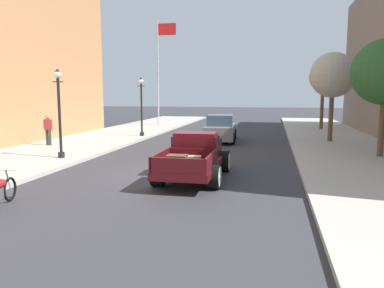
% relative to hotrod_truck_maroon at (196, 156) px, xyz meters
% --- Properties ---
extents(ground_plane, '(140.00, 140.00, 0.00)m').
position_rel_hotrod_truck_maroon_xyz_m(ground_plane, '(-0.84, 0.22, -0.75)').
color(ground_plane, '#333338').
extents(sidewalk_left, '(5.50, 64.00, 0.15)m').
position_rel_hotrod_truck_maroon_xyz_m(sidewalk_left, '(-8.09, 0.22, -0.68)').
color(sidewalk_left, '#ADA89E').
rests_on(sidewalk_left, ground).
extents(hotrod_truck_maroon, '(2.22, 4.96, 1.58)m').
position_rel_hotrod_truck_maroon_xyz_m(hotrod_truck_maroon, '(0.00, 0.00, 0.00)').
color(hotrod_truck_maroon, '#510F14').
rests_on(hotrod_truck_maroon, ground).
extents(car_background_grey, '(2.08, 4.40, 1.65)m').
position_rel_hotrod_truck_maroon_xyz_m(car_background_grey, '(-0.50, 10.16, 0.01)').
color(car_background_grey, slate).
rests_on(car_background_grey, ground).
extents(pedestrian_sidewalk_left, '(0.53, 0.22, 1.65)m').
position_rel_hotrod_truck_maroon_xyz_m(pedestrian_sidewalk_left, '(-9.28, 5.32, 0.33)').
color(pedestrian_sidewalk_left, '#333338').
rests_on(pedestrian_sidewalk_left, sidewalk_left).
extents(street_lamp_near, '(0.50, 0.32, 3.85)m').
position_rel_hotrod_truck_maroon_xyz_m(street_lamp_near, '(-6.40, 1.84, 1.63)').
color(street_lamp_near, black).
rests_on(street_lamp_near, sidewalk_left).
extents(street_lamp_far, '(0.50, 0.32, 3.85)m').
position_rel_hotrod_truck_maroon_xyz_m(street_lamp_far, '(-5.87, 10.76, 1.63)').
color(street_lamp_far, black).
rests_on(street_lamp_far, sidewalk_left).
extents(flagpole, '(1.74, 0.16, 9.16)m').
position_rel_hotrod_truck_maroon_xyz_m(flagpole, '(-7.19, 19.48, 5.02)').
color(flagpole, '#B2B2B7').
rests_on(flagpole, sidewalk_left).
extents(street_tree_second, '(2.62, 2.62, 5.17)m').
position_rel_hotrod_truck_maroon_xyz_m(street_tree_second, '(5.98, 10.42, 3.23)').
color(street_tree_second, brown).
rests_on(street_tree_second, sidewalk_right).
extents(street_tree_third, '(2.16, 2.16, 5.15)m').
position_rel_hotrod_truck_maroon_xyz_m(street_tree_third, '(6.41, 18.18, 3.41)').
color(street_tree_third, brown).
rests_on(street_tree_third, sidewalk_right).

